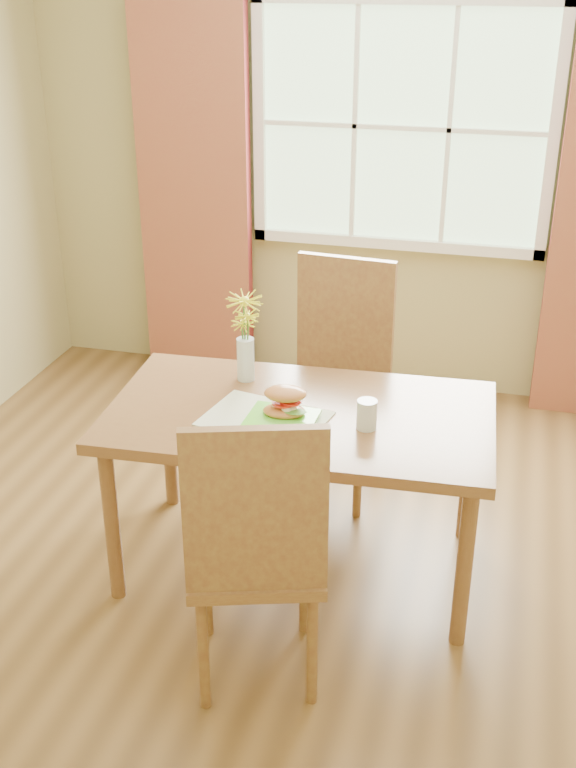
% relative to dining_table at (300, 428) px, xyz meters
% --- Properties ---
extents(room, '(4.24, 3.84, 2.74)m').
position_rel_dining_table_xyz_m(room, '(0.09, -0.02, 0.70)').
color(room, brown).
rests_on(room, ground).
extents(window, '(1.62, 0.06, 1.32)m').
position_rel_dining_table_xyz_m(window, '(0.09, 1.86, 0.85)').
color(window, '#A1C897').
rests_on(window, room).
extents(curtain_left, '(0.65, 0.08, 2.20)m').
position_rel_dining_table_xyz_m(curtain_left, '(-1.06, 1.76, 0.45)').
color(curtain_left, maroon).
rests_on(curtain_left, room).
extents(dining_table, '(1.53, 0.92, 0.73)m').
position_rel_dining_table_xyz_m(dining_table, '(0.00, 0.00, 0.00)').
color(dining_table, brown).
rests_on(dining_table, room).
extents(chair_near, '(0.57, 0.57, 1.08)m').
position_rel_dining_table_xyz_m(chair_near, '(0.03, -0.71, -0.06)').
color(chair_near, olive).
rests_on(chair_near, room).
extents(chair_far, '(0.50, 0.50, 1.10)m').
position_rel_dining_table_xyz_m(chair_far, '(0.01, 0.72, -0.05)').
color(chair_far, olive).
rests_on(chair_far, room).
extents(placemat, '(0.51, 0.41, 0.01)m').
position_rel_dining_table_xyz_m(placemat, '(-0.11, -0.10, 0.08)').
color(placemat, '#E5ECC8').
rests_on(placemat, dining_table).
extents(plate, '(0.27, 0.27, 0.01)m').
position_rel_dining_table_xyz_m(plate, '(-0.04, -0.14, 0.09)').
color(plate, '#64D836').
rests_on(plate, placemat).
extents(croissant_sandwich, '(0.18, 0.14, 0.12)m').
position_rel_dining_table_xyz_m(croissant_sandwich, '(-0.04, -0.09, 0.15)').
color(croissant_sandwich, '#C67943').
rests_on(croissant_sandwich, plate).
extents(water_glass, '(0.08, 0.08, 0.11)m').
position_rel_dining_table_xyz_m(water_glass, '(0.27, -0.07, 0.13)').
color(water_glass, silver).
rests_on(water_glass, dining_table).
extents(flower_vase, '(0.15, 0.15, 0.38)m').
position_rel_dining_table_xyz_m(flower_vase, '(-0.29, 0.22, 0.30)').
color(flower_vase, silver).
rests_on(flower_vase, dining_table).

